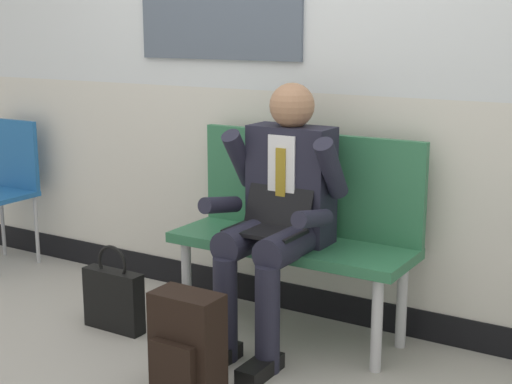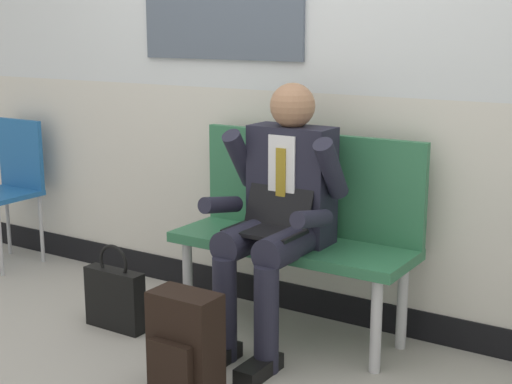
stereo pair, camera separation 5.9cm
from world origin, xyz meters
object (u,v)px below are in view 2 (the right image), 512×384
bench_with_person (300,221)px  backpack (185,346)px  person_seated (278,210)px  folding_chair (11,178)px  handbag (115,297)px

bench_with_person → backpack: 0.92m
person_seated → backpack: size_ratio=2.79×
backpack → folding_chair: 2.22m
person_seated → folding_chair: size_ratio=1.36×
handbag → folding_chair: 1.44m
person_seated → bench_with_person: bearing=90.0°
backpack → handbag: backpack is taller
backpack → person_seated: bearing=85.2°
person_seated → handbag: 0.96m
person_seated → folding_chair: (-2.09, 0.19, -0.11)m
folding_chair → handbag: bearing=-19.9°
handbag → folding_chair: folding_chair is taller
person_seated → backpack: (-0.05, -0.64, -0.44)m
handbag → person_seated: bearing=19.7°
folding_chair → bench_with_person: bearing=0.3°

